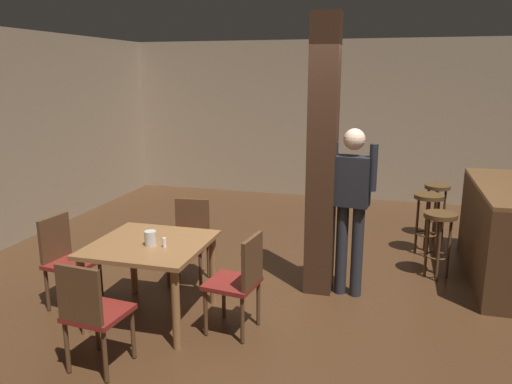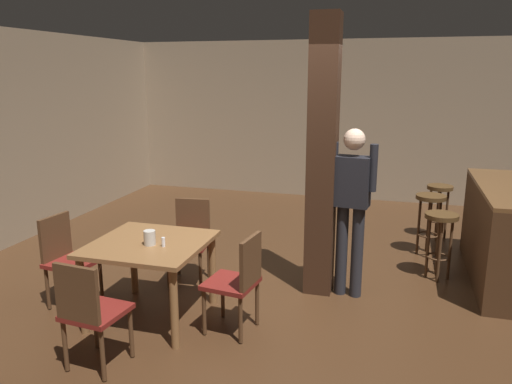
{
  "view_description": "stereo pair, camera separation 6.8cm",
  "coord_description": "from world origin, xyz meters",
  "px_view_note": "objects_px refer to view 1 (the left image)",
  "views": [
    {
      "loc": [
        0.85,
        -4.53,
        2.25
      ],
      "look_at": [
        -0.47,
        0.25,
        1.05
      ],
      "focal_mm": 35.0,
      "sensor_mm": 36.0,
      "label": 1
    },
    {
      "loc": [
        0.92,
        -4.51,
        2.25
      ],
      "look_at": [
        -0.47,
        0.25,
        1.05
      ],
      "focal_mm": 35.0,
      "sensor_mm": 36.0,
      "label": 2
    }
  ],
  "objects_px": {
    "chair_south": "(91,311)",
    "chair_west": "(66,257)",
    "standing_person": "(352,201)",
    "bar_stool_near": "(439,229)",
    "napkin_cup": "(150,238)",
    "bar_counter": "(490,231)",
    "bar_stool_mid": "(428,209)",
    "chair_east": "(240,279)",
    "bar_stool_far": "(437,198)",
    "dining_table": "(151,254)",
    "salt_shaker": "(164,243)",
    "chair_north": "(190,237)"
  },
  "relations": [
    {
      "from": "napkin_cup",
      "to": "salt_shaker",
      "type": "relative_size",
      "value": 1.53
    },
    {
      "from": "napkin_cup",
      "to": "standing_person",
      "type": "bearing_deg",
      "value": 32.98
    },
    {
      "from": "dining_table",
      "to": "bar_stool_mid",
      "type": "distance_m",
      "value": 3.54
    },
    {
      "from": "chair_south",
      "to": "bar_counter",
      "type": "distance_m",
      "value": 4.23
    },
    {
      "from": "chair_south",
      "to": "chair_west",
      "type": "xyz_separation_m",
      "value": [
        -0.88,
        0.92,
        0.0
      ]
    },
    {
      "from": "napkin_cup",
      "to": "chair_north",
      "type": "bearing_deg",
      "value": 92.4
    },
    {
      "from": "napkin_cup",
      "to": "bar_stool_near",
      "type": "height_order",
      "value": "napkin_cup"
    },
    {
      "from": "salt_shaker",
      "to": "bar_stool_near",
      "type": "xyz_separation_m",
      "value": [
        2.44,
        1.79,
        -0.22
      ]
    },
    {
      "from": "chair_west",
      "to": "standing_person",
      "type": "relative_size",
      "value": 0.52
    },
    {
      "from": "chair_south",
      "to": "chair_east",
      "type": "distance_m",
      "value": 1.25
    },
    {
      "from": "bar_counter",
      "to": "bar_stool_far",
      "type": "xyz_separation_m",
      "value": [
        -0.47,
        1.31,
        0.02
      ]
    },
    {
      "from": "bar_stool_far",
      "to": "bar_counter",
      "type": "bearing_deg",
      "value": -70.35
    },
    {
      "from": "chair_south",
      "to": "bar_stool_far",
      "type": "distance_m",
      "value": 4.9
    },
    {
      "from": "dining_table",
      "to": "salt_shaker",
      "type": "relative_size",
      "value": 11.75
    },
    {
      "from": "chair_east",
      "to": "standing_person",
      "type": "distance_m",
      "value": 1.43
    },
    {
      "from": "bar_stool_near",
      "to": "dining_table",
      "type": "bearing_deg",
      "value": -146.85
    },
    {
      "from": "chair_south",
      "to": "bar_stool_far",
      "type": "xyz_separation_m",
      "value": [
        2.73,
        4.07,
        0.05
      ]
    },
    {
      "from": "standing_person",
      "to": "salt_shaker",
      "type": "bearing_deg",
      "value": -144.35
    },
    {
      "from": "napkin_cup",
      "to": "bar_stool_mid",
      "type": "distance_m",
      "value": 3.56
    },
    {
      "from": "chair_south",
      "to": "chair_north",
      "type": "height_order",
      "value": "same"
    },
    {
      "from": "chair_south",
      "to": "napkin_cup",
      "type": "relative_size",
      "value": 6.76
    },
    {
      "from": "chair_south",
      "to": "chair_west",
      "type": "relative_size",
      "value": 1.0
    },
    {
      "from": "chair_south",
      "to": "bar_stool_mid",
      "type": "xyz_separation_m",
      "value": [
        2.58,
        3.36,
        0.08
      ]
    },
    {
      "from": "dining_table",
      "to": "chair_south",
      "type": "xyz_separation_m",
      "value": [
        -0.04,
        -0.9,
        -0.12
      ]
    },
    {
      "from": "bar_stool_near",
      "to": "bar_stool_far",
      "type": "distance_m",
      "value": 1.46
    },
    {
      "from": "dining_table",
      "to": "bar_stool_mid",
      "type": "xyz_separation_m",
      "value": [
        2.54,
        2.46,
        -0.05
      ]
    },
    {
      "from": "chair_south",
      "to": "bar_counter",
      "type": "xyz_separation_m",
      "value": [
        3.2,
        2.77,
        0.03
      ]
    },
    {
      "from": "standing_person",
      "to": "bar_stool_near",
      "type": "xyz_separation_m",
      "value": [
        0.91,
        0.7,
        -0.44
      ]
    },
    {
      "from": "dining_table",
      "to": "chair_east",
      "type": "xyz_separation_m",
      "value": [
        0.86,
        -0.03,
        -0.12
      ]
    },
    {
      "from": "dining_table",
      "to": "chair_east",
      "type": "bearing_deg",
      "value": -2.26
    },
    {
      "from": "napkin_cup",
      "to": "bar_counter",
      "type": "relative_size",
      "value": 0.07
    },
    {
      "from": "chair_east",
      "to": "bar_stool_far",
      "type": "bearing_deg",
      "value": 60.29
    },
    {
      "from": "bar_stool_near",
      "to": "bar_stool_mid",
      "type": "height_order",
      "value": "bar_stool_mid"
    },
    {
      "from": "bar_counter",
      "to": "bar_stool_mid",
      "type": "xyz_separation_m",
      "value": [
        -0.62,
        0.59,
        0.04
      ]
    },
    {
      "from": "chair_west",
      "to": "standing_person",
      "type": "height_order",
      "value": "standing_person"
    },
    {
      "from": "standing_person",
      "to": "bar_counter",
      "type": "xyz_separation_m",
      "value": [
        1.45,
        0.86,
        -0.46
      ]
    },
    {
      "from": "standing_person",
      "to": "bar_stool_near",
      "type": "relative_size",
      "value": 2.3
    },
    {
      "from": "bar_stool_far",
      "to": "chair_west",
      "type": "bearing_deg",
      "value": -138.86
    },
    {
      "from": "chair_east",
      "to": "bar_stool_mid",
      "type": "xyz_separation_m",
      "value": [
        1.68,
        2.49,
        0.08
      ]
    },
    {
      "from": "chair_north",
      "to": "bar_counter",
      "type": "relative_size",
      "value": 0.45
    },
    {
      "from": "bar_counter",
      "to": "chair_south",
      "type": "bearing_deg",
      "value": -139.14
    },
    {
      "from": "bar_stool_near",
      "to": "napkin_cup",
      "type": "bearing_deg",
      "value": -145.36
    },
    {
      "from": "chair_south",
      "to": "standing_person",
      "type": "distance_m",
      "value": 2.63
    },
    {
      "from": "dining_table",
      "to": "salt_shaker",
      "type": "distance_m",
      "value": 0.26
    },
    {
      "from": "dining_table",
      "to": "chair_south",
      "type": "height_order",
      "value": "chair_south"
    },
    {
      "from": "napkin_cup",
      "to": "standing_person",
      "type": "height_order",
      "value": "standing_person"
    },
    {
      "from": "chair_north",
      "to": "salt_shaker",
      "type": "height_order",
      "value": "chair_north"
    },
    {
      "from": "napkin_cup",
      "to": "standing_person",
      "type": "relative_size",
      "value": 0.08
    },
    {
      "from": "chair_west",
      "to": "dining_table",
      "type": "bearing_deg",
      "value": -0.97
    },
    {
      "from": "bar_stool_far",
      "to": "napkin_cup",
      "type": "bearing_deg",
      "value": -129.26
    }
  ]
}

